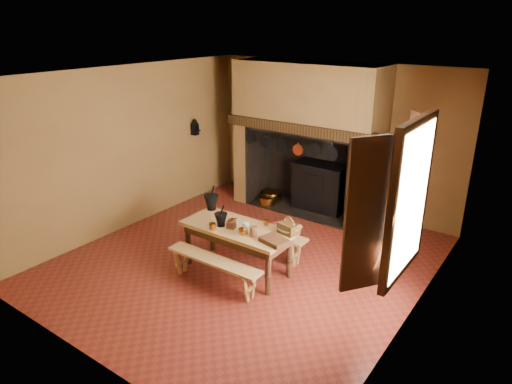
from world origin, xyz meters
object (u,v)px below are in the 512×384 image
Objects in this scene: iron_range at (320,186)px; bench_front at (214,266)px; work_table at (237,234)px; coffee_grinder at (231,224)px; mixing_bowl at (288,229)px; wicker_basket at (289,228)px.

iron_range is 1.06× the size of bench_front.
work_table is 0.20m from coffee_grinder.
wicker_basket is (0.03, -0.04, 0.04)m from mixing_bowl.
iron_range is at bearing 79.13° from coffee_grinder.
wicker_basket is at bearing -56.79° from mixing_bowl.
work_table is 9.37× the size of coffee_grinder.
iron_range reaches higher than work_table.
coffee_grinder is 0.81m from mixing_bowl.
mixing_bowl is 1.13× the size of wicker_basket.
coffee_grinder reaches higher than bench_front.
iron_range is 2.86m from coffee_grinder.
iron_range is at bearing 119.92° from wicker_basket.
work_table is at bearing -149.54° from wicker_basket.
iron_range is 0.98× the size of work_table.
coffee_grinder is (-0.04, 0.45, 0.46)m from bench_front.
iron_range is 3.30m from bench_front.
mixing_bowl is 0.06m from wicker_basket.
mixing_bowl reaches higher than bench_front.
wicker_basket reaches higher than mixing_bowl.
coffee_grinder is at bearing -144.64° from wicker_basket.
work_table is at bearing 90.00° from bench_front.
work_table is 0.60m from bench_front.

